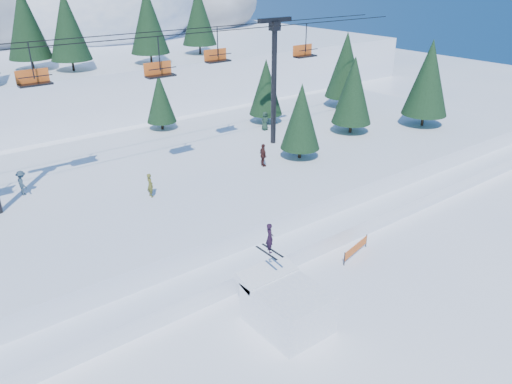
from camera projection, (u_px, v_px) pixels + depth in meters
ground at (302, 341)px, 23.98m from camera, size 160.00×160.00×0.00m
mid_shelf at (136, 194)px, 36.43m from camera, size 70.00×22.00×2.50m
berm at (211, 260)px, 29.52m from camera, size 70.00×6.00×1.10m
jump_kicker at (286, 304)px, 24.68m from camera, size 3.12×4.35×5.03m
chairlift at (136, 82)px, 33.66m from camera, size 46.00×3.21×10.28m
conifer_stand at (123, 121)px, 34.36m from camera, size 61.40×17.63×8.63m
distant_skiers at (124, 173)px, 34.56m from camera, size 32.99×7.96×1.78m
banner_near at (356, 248)px, 30.80m from camera, size 2.78×0.71×0.90m
banner_far at (364, 222)px, 33.98m from camera, size 2.86×0.18×0.90m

